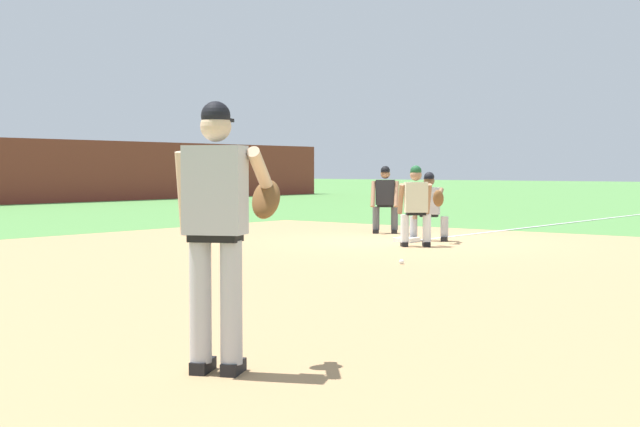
{
  "coord_description": "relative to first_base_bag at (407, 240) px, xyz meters",
  "views": [
    {
      "loc": [
        -14.24,
        -9.28,
        1.41
      ],
      "look_at": [
        -6.99,
        -3.48,
        0.94
      ],
      "focal_mm": 50.0,
      "sensor_mm": 36.0,
      "label": 1
    }
  ],
  "objects": [
    {
      "name": "baseball",
      "position": [
        -3.34,
        -2.09,
        -0.01
      ],
      "size": [
        0.07,
        0.07,
        0.07
      ],
      "primitive_type": "sphere",
      "color": "white",
      "rests_on": "ground"
    },
    {
      "name": "first_baseman",
      "position": [
        0.42,
        -0.25,
        0.69
      ],
      "size": [
        0.84,
        0.99,
        1.34
      ],
      "color": "black",
      "rests_on": "ground"
    },
    {
      "name": "pitcher",
      "position": [
        -9.95,
        -4.97,
        1.01
      ],
      "size": [
        0.83,
        0.59,
        1.86
      ],
      "color": "black",
      "rests_on": "ground"
    },
    {
      "name": "umpire",
      "position": [
        1.61,
        1.61,
        0.75
      ],
      "size": [
        0.62,
        0.68,
        1.46
      ],
      "color": "black",
      "rests_on": "ground"
    },
    {
      "name": "first_base_bag",
      "position": [
        0.0,
        0.0,
        0.0
      ],
      "size": [
        0.38,
        0.38,
        0.09
      ],
      "primitive_type": "cube",
      "color": "white",
      "rests_on": "ground"
    },
    {
      "name": "foul_line_stripe",
      "position": [
        7.73,
        0.0,
        -0.04
      ],
      "size": [
        15.47,
        0.1,
        0.0
      ],
      "primitive_type": "cube",
      "color": "white",
      "rests_on": "ground"
    },
    {
      "name": "ground_plane",
      "position": [
        0.0,
        0.0,
        -0.04
      ],
      "size": [
        160.0,
        160.0,
        0.0
      ],
      "primitive_type": "plane",
      "color": "#518942"
    },
    {
      "name": "infield_dirt_patch",
      "position": [
        -5.0,
        -2.49,
        -0.04
      ],
      "size": [
        18.0,
        18.0,
        0.01
      ],
      "primitive_type": "cube",
      "color": "tan",
      "rests_on": "ground"
    },
    {
      "name": "baserunner",
      "position": [
        -0.75,
        -0.68,
        0.75
      ],
      "size": [
        0.67,
        0.68,
        1.46
      ],
      "color": "black",
      "rests_on": "ground"
    }
  ]
}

